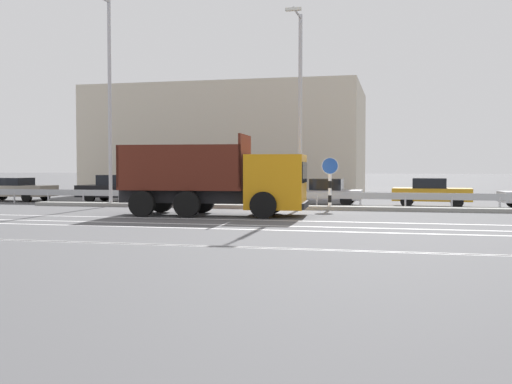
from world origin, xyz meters
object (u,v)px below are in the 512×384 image
(parked_car_1, at_px, (121,189))
(parked_car_2, at_px, (234,191))
(median_road_sign, at_px, (330,182))
(street_lamp_2, at_px, (300,102))
(street_lamp_1, at_px, (108,93))
(parked_car_0, at_px, (14,189))
(parked_car_4, at_px, (431,192))
(dump_truck, at_px, (237,185))
(parked_car_3, at_px, (325,192))

(parked_car_1, relative_size, parked_car_2, 1.04)
(parked_car_1, bearing_deg, median_road_sign, 76.50)
(parked_car_2, bearing_deg, street_lamp_2, -124.46)
(street_lamp_1, distance_m, parked_car_2, 8.13)
(parked_car_1, bearing_deg, parked_car_0, -87.73)
(street_lamp_1, height_order, parked_car_4, street_lamp_1)
(street_lamp_1, relative_size, parked_car_4, 2.65)
(median_road_sign, height_order, parked_car_2, median_road_sign)
(dump_truck, distance_m, parked_car_3, 8.02)
(median_road_sign, height_order, parked_car_0, median_road_sign)
(median_road_sign, xyz_separation_m, parked_car_0, (-18.77, 2.95, -0.60))
(median_road_sign, bearing_deg, street_lamp_2, -166.18)
(median_road_sign, distance_m, parked_car_0, 19.01)
(parked_car_0, distance_m, parked_car_1, 6.73)
(street_lamp_1, xyz_separation_m, parked_car_1, (-0.99, 3.40, -4.94))
(parked_car_1, bearing_deg, street_lamp_1, 17.23)
(parked_car_1, relative_size, parked_car_4, 1.25)
(median_road_sign, bearing_deg, street_lamp_1, -178.47)
(parked_car_0, xyz_separation_m, parked_car_3, (18.18, 0.27, -0.01))
(parked_car_2, relative_size, parked_car_3, 1.23)
(parked_car_1, bearing_deg, street_lamp_2, 73.07)
(parked_car_1, height_order, parked_car_3, parked_car_1)
(parked_car_0, relative_size, parked_car_3, 1.26)
(street_lamp_2, relative_size, parked_car_2, 1.91)
(parked_car_2, bearing_deg, parked_car_0, 92.02)
(dump_truck, distance_m, parked_car_1, 11.46)
(parked_car_1, distance_m, parked_car_2, 6.69)
(street_lamp_1, bearing_deg, parked_car_2, 27.98)
(dump_truck, distance_m, street_lamp_1, 9.78)
(dump_truck, height_order, parked_car_1, dump_truck)
(parked_car_3, bearing_deg, street_lamp_2, 167.64)
(street_lamp_2, distance_m, parked_car_1, 11.98)
(dump_truck, height_order, parked_car_0, dump_truck)
(parked_car_1, xyz_separation_m, parked_car_2, (6.67, -0.38, -0.04))
(parked_car_1, height_order, parked_car_4, parked_car_1)
(parked_car_4, bearing_deg, street_lamp_1, -73.68)
(parked_car_1, bearing_deg, parked_car_4, 91.32)
(street_lamp_2, height_order, parked_car_4, street_lamp_2)
(street_lamp_2, bearing_deg, parked_car_1, 162.13)
(parked_car_3, relative_size, parked_car_4, 0.98)
(dump_truck, bearing_deg, parked_car_4, 129.18)
(street_lamp_2, height_order, parked_car_2, street_lamp_2)
(street_lamp_2, distance_m, parked_car_2, 6.59)
(street_lamp_1, distance_m, parked_car_3, 12.12)
(street_lamp_2, xyz_separation_m, parked_car_2, (-4.00, 3.06, -4.26))
(street_lamp_2, bearing_deg, street_lamp_1, 179.75)
(parked_car_0, bearing_deg, street_lamp_2, 81.74)
(median_road_sign, bearing_deg, dump_truck, -127.57)
(street_lamp_1, height_order, street_lamp_2, street_lamp_1)
(parked_car_1, xyz_separation_m, parked_car_4, (16.77, 0.11, -0.04))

